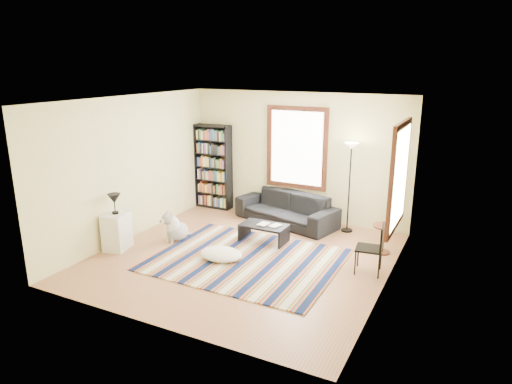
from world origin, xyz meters
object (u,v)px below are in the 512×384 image
at_px(bookshelf, 213,167).
at_px(dog, 177,225).
at_px(floor_cushion, 221,254).
at_px(floor_lamp, 349,188).
at_px(coffee_table, 264,233).
at_px(white_cabinet, 117,231).
at_px(side_table, 383,239).
at_px(sofa, 286,208).
at_px(folding_chair, 369,248).

distance_m(bookshelf, dog, 2.33).
bearing_deg(floor_cushion, floor_lamp, 56.28).
height_order(floor_lamp, dog, floor_lamp).
bearing_deg(coffee_table, floor_lamp, 45.93).
bearing_deg(dog, white_cabinet, -108.92).
bearing_deg(side_table, sofa, 162.15).
bearing_deg(side_table, dog, -162.61).
relative_size(coffee_table, white_cabinet, 1.29).
xyz_separation_m(floor_cushion, dog, (-1.25, 0.41, 0.21)).
relative_size(coffee_table, floor_lamp, 0.48).
distance_m(sofa, coffee_table, 1.24).
height_order(floor_lamp, side_table, floor_lamp).
xyz_separation_m(bookshelf, floor_lamp, (3.36, -0.17, -0.07)).
xyz_separation_m(bookshelf, folding_chair, (4.21, -1.93, -0.57)).
bearing_deg(floor_lamp, bookshelf, 177.10).
bearing_deg(sofa, white_cabinet, -113.97).
bearing_deg(floor_lamp, folding_chair, -64.04).
xyz_separation_m(bookshelf, side_table, (4.26, -0.99, -0.73)).
bearing_deg(side_table, coffee_table, -167.02).
bearing_deg(sofa, bookshelf, -172.45).
xyz_separation_m(sofa, bookshelf, (-2.02, 0.27, 0.67)).
xyz_separation_m(sofa, coffee_table, (0.05, -1.23, -0.15)).
bearing_deg(side_table, white_cabinet, -155.48).
relative_size(folding_chair, white_cabinet, 1.23).
height_order(bookshelf, white_cabinet, bookshelf).
distance_m(coffee_table, floor_cushion, 1.13).
relative_size(side_table, white_cabinet, 0.77).
bearing_deg(white_cabinet, folding_chair, 0.85).
distance_m(bookshelf, side_table, 4.44).
bearing_deg(side_table, bookshelf, 166.90).
distance_m(bookshelf, floor_lamp, 3.36).
height_order(folding_chair, dog, folding_chair).
xyz_separation_m(sofa, floor_cushion, (-0.27, -2.31, -0.23)).
relative_size(sofa, bookshelf, 1.14).
relative_size(floor_cushion, floor_lamp, 0.42).
bearing_deg(floor_lamp, dog, -144.99).
height_order(floor_lamp, white_cabinet, floor_lamp).
distance_m(floor_cushion, floor_lamp, 3.01).
bearing_deg(coffee_table, sofa, 92.47).
distance_m(coffee_table, floor_lamp, 1.99).
bearing_deg(side_table, floor_cushion, -147.74).
xyz_separation_m(floor_cushion, side_table, (2.51, 1.59, 0.17)).
relative_size(floor_lamp, white_cabinet, 2.66).
relative_size(sofa, floor_lamp, 1.22).
distance_m(floor_lamp, side_table, 1.39).
relative_size(sofa, side_table, 4.21).
xyz_separation_m(floor_lamp, white_cabinet, (-3.59, -2.87, -0.58)).
bearing_deg(white_cabinet, floor_cushion, -0.05).
distance_m(bookshelf, floor_cushion, 3.24).
xyz_separation_m(coffee_table, dog, (-1.57, -0.67, 0.12)).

